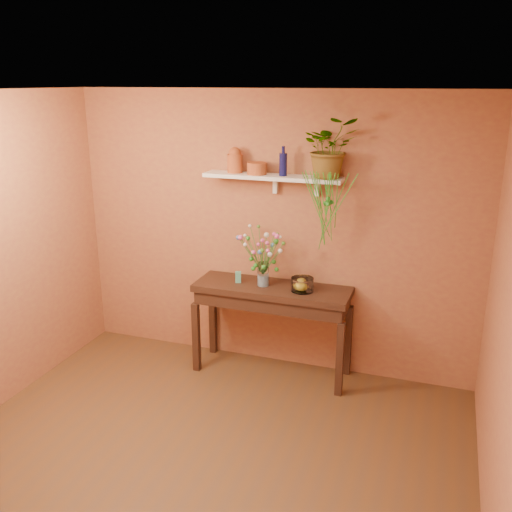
# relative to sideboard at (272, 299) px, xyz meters

# --- Properties ---
(room) EXTENTS (4.04, 4.04, 2.70)m
(room) POSITION_rel_sideboard_xyz_m (-0.10, -1.74, 0.58)
(room) COLOR #55341A
(room) RESTS_ON ground
(sideboard) EXTENTS (1.49, 0.48, 0.90)m
(sideboard) POSITION_rel_sideboard_xyz_m (0.00, 0.00, 0.00)
(sideboard) COLOR #381E15
(sideboard) RESTS_ON ground
(wall_shelf) EXTENTS (1.30, 0.24, 0.19)m
(wall_shelf) POSITION_rel_sideboard_xyz_m (-0.04, 0.13, 1.14)
(wall_shelf) COLOR white
(wall_shelf) RESTS_ON room
(terracotta_jug) EXTENTS (0.17, 0.17, 0.24)m
(terracotta_jug) POSITION_rel_sideboard_xyz_m (-0.42, 0.15, 1.28)
(terracotta_jug) COLOR #9E4420
(terracotta_jug) RESTS_ON wall_shelf
(terracotta_pot) EXTENTS (0.18, 0.18, 0.11)m
(terracotta_pot) POSITION_rel_sideboard_xyz_m (-0.20, 0.12, 1.22)
(terracotta_pot) COLOR #9E4420
(terracotta_pot) RESTS_ON wall_shelf
(blue_bottle) EXTENTS (0.07, 0.07, 0.27)m
(blue_bottle) POSITION_rel_sideboard_xyz_m (0.06, 0.12, 1.27)
(blue_bottle) COLOR #101041
(blue_bottle) RESTS_ON wall_shelf
(spider_plant) EXTENTS (0.61, 0.57, 0.53)m
(spider_plant) POSITION_rel_sideboard_xyz_m (0.48, 0.14, 1.43)
(spider_plant) COLOR #297B20
(spider_plant) RESTS_ON wall_shelf
(plant_fronds) EXTENTS (0.47, 0.27, 0.73)m
(plant_fronds) POSITION_rel_sideboard_xyz_m (0.49, -0.00, 0.98)
(plant_fronds) COLOR #297B20
(plant_fronds) RESTS_ON wall_shelf
(glass_vase) EXTENTS (0.11, 0.11, 0.23)m
(glass_vase) POSITION_rel_sideboard_xyz_m (-0.09, -0.01, 0.23)
(glass_vase) COLOR white
(glass_vase) RESTS_ON sideboard
(bouquet) EXTENTS (0.49, 0.39, 0.44)m
(bouquet) POSITION_rel_sideboard_xyz_m (-0.09, -0.03, 0.50)
(bouquet) COLOR #386B28
(bouquet) RESTS_ON glass_vase
(glass_bowl) EXTENTS (0.21, 0.21, 0.13)m
(glass_bowl) POSITION_rel_sideboard_xyz_m (0.30, -0.03, 0.19)
(glass_bowl) COLOR white
(glass_bowl) RESTS_ON sideboard
(lemon) EXTENTS (0.08, 0.08, 0.08)m
(lemon) POSITION_rel_sideboard_xyz_m (0.29, -0.01, 0.18)
(lemon) COLOR gold
(lemon) RESTS_ON glass_bowl
(carton) EXTENTS (0.06, 0.06, 0.11)m
(carton) POSITION_rel_sideboard_xyz_m (-0.34, -0.01, 0.19)
(carton) COLOR teal
(carton) RESTS_ON sideboard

